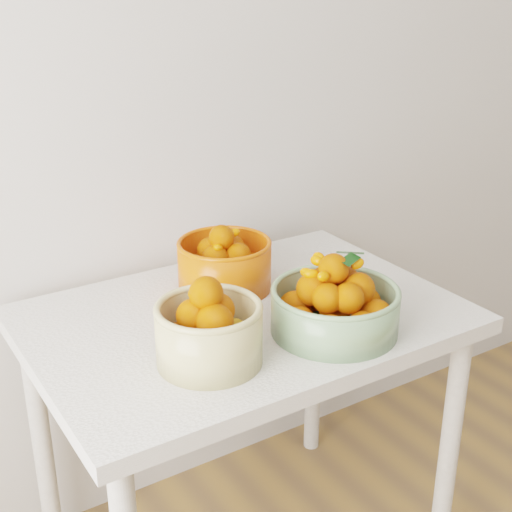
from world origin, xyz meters
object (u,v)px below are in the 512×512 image
(table, at_px, (244,348))
(bowl_green, at_px, (335,305))
(bowl_cream, at_px, (209,331))
(bowl_orange, at_px, (225,263))

(table, xyz_separation_m, bowl_green, (0.12, -0.19, 0.16))
(bowl_cream, relative_size, bowl_orange, 0.86)
(table, bearing_deg, bowl_cream, -139.17)
(table, xyz_separation_m, bowl_orange, (0.03, 0.14, 0.16))
(bowl_cream, bearing_deg, bowl_green, -6.07)
(table, height_order, bowl_orange, bowl_orange)
(bowl_orange, bearing_deg, bowl_cream, -125.16)
(bowl_cream, height_order, bowl_green, bowl_cream)
(table, height_order, bowl_cream, bowl_cream)
(table, relative_size, bowl_green, 2.64)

